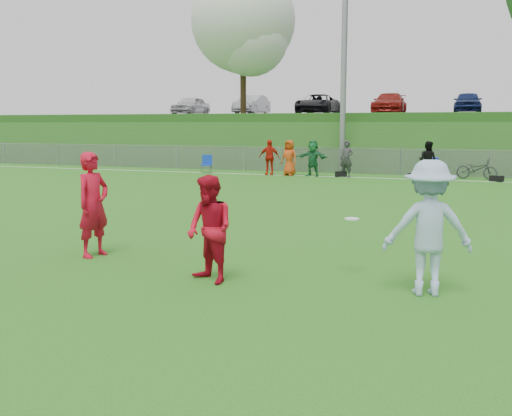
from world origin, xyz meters
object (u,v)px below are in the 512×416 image
at_px(recycling_bin, 431,169).
at_px(player_red_center, 210,229).
at_px(frisbee, 352,219).
at_px(bicycle, 477,169).
at_px(player_blue, 428,228).
at_px(player_red_left, 93,205).

bearing_deg(recycling_bin, player_red_center, -97.41).
bearing_deg(recycling_bin, frisbee, -91.40).
bearing_deg(recycling_bin, bicycle, 20.11).
xyz_separation_m(player_blue, recycling_bin, (-0.79, 18.11, -0.50)).
bearing_deg(player_blue, bicycle, -107.04).
xyz_separation_m(player_blue, frisbee, (-1.22, 0.69, -0.04)).
distance_m(player_red_left, frisbee, 4.76).
bearing_deg(player_red_left, recycling_bin, -5.61).
relative_size(player_red_left, bicycle, 1.11).
height_order(player_blue, bicycle, player_blue).
bearing_deg(frisbee, bicycle, 82.62).
relative_size(player_red_center, frisbee, 7.00).
bearing_deg(player_blue, frisbee, -43.06).
distance_m(player_red_center, player_blue, 3.25).
relative_size(player_red_left, player_blue, 1.00).
distance_m(player_red_center, frisbee, 2.31).
relative_size(frisbee, bicycle, 0.14).
relative_size(player_blue, recycling_bin, 2.05).
xyz_separation_m(frisbee, bicycle, (2.35, 18.13, -0.47)).
distance_m(player_red_left, player_blue, 5.98).
height_order(player_red_left, player_red_center, player_red_left).
distance_m(player_red_center, recycling_bin, 18.74).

